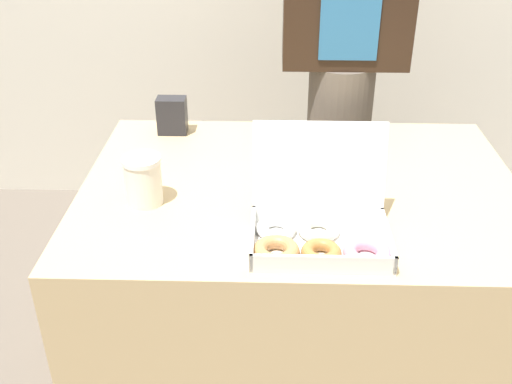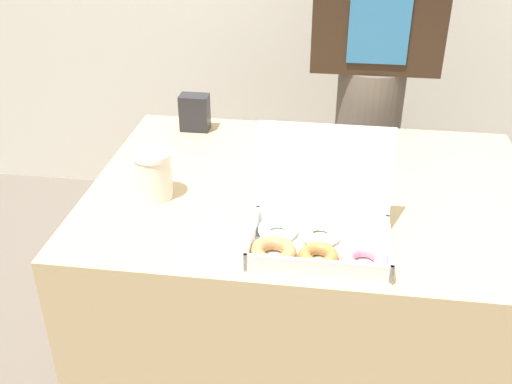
% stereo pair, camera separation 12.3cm
% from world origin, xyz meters
% --- Properties ---
extents(ground_plane, '(14.00, 14.00, 0.00)m').
position_xyz_m(ground_plane, '(0.00, 0.00, 0.00)').
color(ground_plane, '#665B51').
extents(table, '(1.19, 0.86, 0.73)m').
position_xyz_m(table, '(0.00, 0.00, 0.36)').
color(table, tan).
rests_on(table, ground_plane).
extents(donut_box, '(0.34, 0.28, 0.25)m').
position_xyz_m(donut_box, '(0.02, -0.29, 0.77)').
color(donut_box, white).
rests_on(donut_box, table).
extents(coffee_cup, '(0.10, 0.10, 0.13)m').
position_xyz_m(coffee_cup, '(-0.40, -0.11, 0.79)').
color(coffee_cup, silver).
rests_on(coffee_cup, table).
extents(napkin_holder, '(0.09, 0.06, 0.12)m').
position_xyz_m(napkin_holder, '(-0.40, 0.33, 0.79)').
color(napkin_holder, '#232328').
rests_on(napkin_holder, table).
extents(person_customer, '(0.44, 0.24, 1.66)m').
position_xyz_m(person_customer, '(0.17, 0.67, 0.91)').
color(person_customer, '#665B51').
rests_on(person_customer, ground_plane).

